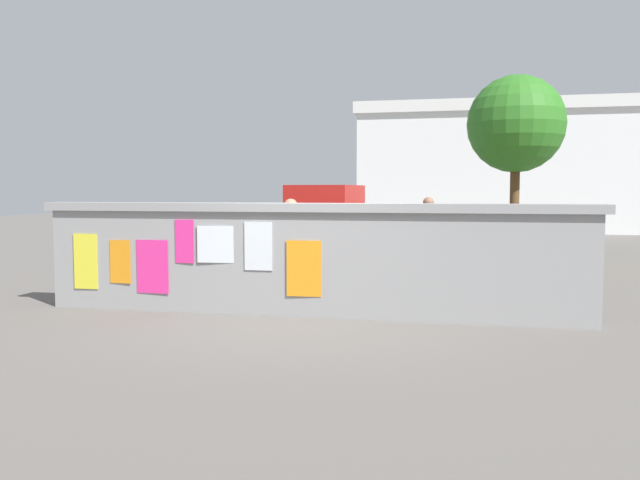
# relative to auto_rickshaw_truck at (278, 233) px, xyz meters

# --- Properties ---
(ground) EXTENTS (60.00, 60.00, 0.00)m
(ground) POSITION_rel_auto_rickshaw_truck_xyz_m (1.50, 4.23, -0.90)
(ground) COLOR #605B56
(poster_wall) EXTENTS (7.88, 0.42, 1.57)m
(poster_wall) POSITION_rel_auto_rickshaw_truck_xyz_m (1.49, -3.77, -0.09)
(poster_wall) COLOR gray
(poster_wall) RESTS_ON ground
(auto_rickshaw_truck) EXTENTS (3.72, 1.83, 1.85)m
(auto_rickshaw_truck) POSITION_rel_auto_rickshaw_truck_xyz_m (0.00, 0.00, 0.00)
(auto_rickshaw_truck) COLOR black
(auto_rickshaw_truck) RESTS_ON ground
(car_parked) EXTENTS (3.84, 1.80, 1.40)m
(car_parked) POSITION_rel_auto_rickshaw_truck_xyz_m (3.82, 3.50, -0.17)
(car_parked) COLOR black
(car_parked) RESTS_ON ground
(motorcycle) EXTENTS (1.88, 0.65, 0.87)m
(motorcycle) POSITION_rel_auto_rickshaw_truck_xyz_m (3.80, -0.68, -0.44)
(motorcycle) COLOR black
(motorcycle) RESTS_ON ground
(bicycle_near) EXTENTS (1.71, 0.44, 0.95)m
(bicycle_near) POSITION_rel_auto_rickshaw_truck_xyz_m (2.93, -2.55, -0.54)
(bicycle_near) COLOR black
(bicycle_near) RESTS_ON ground
(person_walking) EXTENTS (0.48, 0.48, 1.62)m
(person_walking) POSITION_rel_auto_rickshaw_truck_xyz_m (1.03, -2.82, 0.09)
(person_walking) COLOR #BF6626
(person_walking) RESTS_ON ground
(person_bystander) EXTENTS (0.48, 0.48, 1.62)m
(person_bystander) POSITION_rel_auto_rickshaw_truck_xyz_m (2.92, 0.63, 0.09)
(person_bystander) COLOR #3F994C
(person_bystander) RESTS_ON ground
(tree_roadside) EXTENTS (2.79, 2.79, 5.06)m
(tree_roadside) POSITION_rel_auto_rickshaw_truck_xyz_m (5.01, 7.26, 2.74)
(tree_roadside) COLOR brown
(tree_roadside) RESTS_ON ground
(building_background) EXTENTS (11.65, 5.30, 5.55)m
(building_background) POSITION_rel_auto_rickshaw_truck_xyz_m (4.69, 17.99, 1.89)
(building_background) COLOR white
(building_background) RESTS_ON ground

